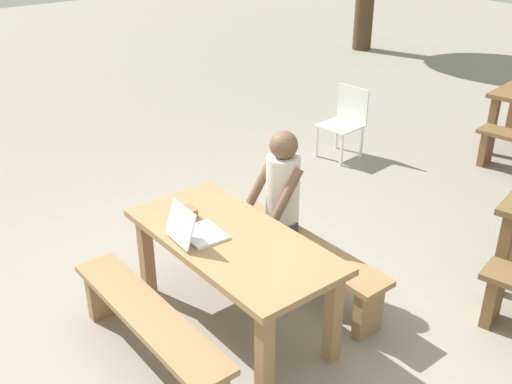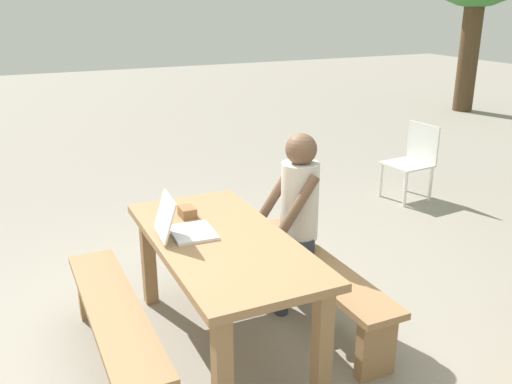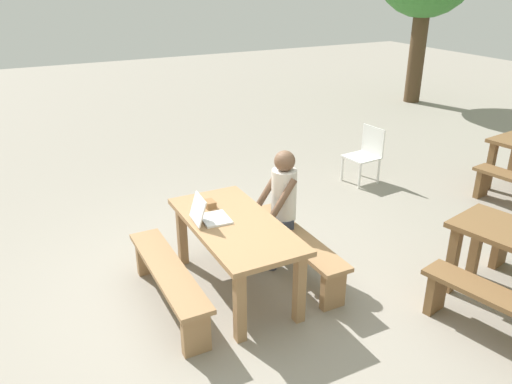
% 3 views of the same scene
% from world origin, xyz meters
% --- Properties ---
extents(ground_plane, '(30.00, 30.00, 0.00)m').
position_xyz_m(ground_plane, '(0.00, 0.00, 0.00)').
color(ground_plane, gray).
extents(picnic_table_front, '(1.63, 0.79, 0.75)m').
position_xyz_m(picnic_table_front, '(0.00, 0.00, 0.62)').
color(picnic_table_front, '#9E754C').
rests_on(picnic_table_front, ground).
extents(bench_near, '(1.59, 0.30, 0.44)m').
position_xyz_m(bench_near, '(0.00, -0.68, 0.33)').
color(bench_near, '#9E754C').
rests_on(bench_near, ground).
extents(bench_far, '(1.59, 0.30, 0.44)m').
position_xyz_m(bench_far, '(0.00, 0.68, 0.33)').
color(bench_far, '#9E754C').
rests_on(bench_far, ground).
extents(laptop, '(0.33, 0.36, 0.27)m').
position_xyz_m(laptop, '(-0.14, -0.21, 0.81)').
color(laptop, white).
rests_on(laptop, picnic_table_front).
extents(small_pouch, '(0.13, 0.10, 0.07)m').
position_xyz_m(small_pouch, '(-0.43, -0.08, 0.78)').
color(small_pouch, olive).
rests_on(small_pouch, picnic_table_front).
extents(person_seated, '(0.37, 0.39, 1.28)m').
position_xyz_m(person_seated, '(-0.25, 0.64, 0.74)').
color(person_seated, '#333847').
rests_on(person_seated, ground).
extents(plastic_chair, '(0.48, 0.48, 0.83)m').
position_xyz_m(plastic_chair, '(-1.72, 2.96, 0.44)').
color(plastic_chair, white).
rests_on(plastic_chair, ground).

